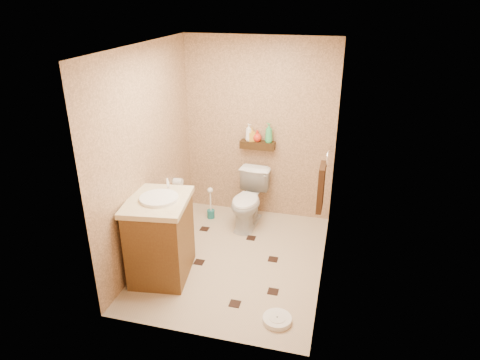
# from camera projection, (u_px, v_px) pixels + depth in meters

# --- Properties ---
(ground) EXTENTS (2.50, 2.50, 0.00)m
(ground) POSITION_uv_depth(u_px,v_px,m) (235.00, 259.00, 5.01)
(ground) COLOR #C6AC91
(ground) RESTS_ON ground
(wall_back) EXTENTS (2.00, 0.04, 2.40)m
(wall_back) POSITION_uv_depth(u_px,v_px,m) (259.00, 130.00, 5.63)
(wall_back) COLOR tan
(wall_back) RESTS_ON ground
(wall_front) EXTENTS (2.00, 0.04, 2.40)m
(wall_front) POSITION_uv_depth(u_px,v_px,m) (193.00, 220.00, 3.42)
(wall_front) COLOR tan
(wall_front) RESTS_ON ground
(wall_left) EXTENTS (0.04, 2.50, 2.40)m
(wall_left) POSITION_uv_depth(u_px,v_px,m) (148.00, 156.00, 4.75)
(wall_left) COLOR tan
(wall_left) RESTS_ON ground
(wall_right) EXTENTS (0.04, 2.50, 2.40)m
(wall_right) POSITION_uv_depth(u_px,v_px,m) (330.00, 173.00, 4.29)
(wall_right) COLOR tan
(wall_right) RESTS_ON ground
(ceiling) EXTENTS (2.00, 2.50, 0.02)m
(ceiling) POSITION_uv_depth(u_px,v_px,m) (234.00, 46.00, 4.04)
(ceiling) COLOR silver
(ceiling) RESTS_ON wall_back
(wall_shelf) EXTENTS (0.46, 0.14, 0.10)m
(wall_shelf) POSITION_uv_depth(u_px,v_px,m) (258.00, 145.00, 5.63)
(wall_shelf) COLOR #37210F
(wall_shelf) RESTS_ON wall_back
(floor_accents) EXTENTS (1.22, 1.44, 0.01)m
(floor_accents) POSITION_uv_depth(u_px,v_px,m) (238.00, 261.00, 4.96)
(floor_accents) COLOR black
(floor_accents) RESTS_ON ground
(toilet) EXTENTS (0.46, 0.74, 0.73)m
(toilet) POSITION_uv_depth(u_px,v_px,m) (248.00, 200.00, 5.61)
(toilet) COLOR white
(toilet) RESTS_ON ground
(vanity) EXTENTS (0.71, 0.83, 1.06)m
(vanity) POSITION_uv_depth(u_px,v_px,m) (160.00, 236.00, 4.57)
(vanity) COLOR brown
(vanity) RESTS_ON ground
(bathroom_scale) EXTENTS (0.31, 0.31, 0.06)m
(bathroom_scale) POSITION_uv_depth(u_px,v_px,m) (277.00, 319.00, 4.05)
(bathroom_scale) COLOR white
(bathroom_scale) RESTS_ON ground
(toilet_brush) EXTENTS (0.10, 0.10, 0.46)m
(toilet_brush) POSITION_uv_depth(u_px,v_px,m) (211.00, 207.00, 5.86)
(toilet_brush) COLOR #1B6B6F
(toilet_brush) RESTS_ON ground
(towel_ring) EXTENTS (0.12, 0.30, 0.76)m
(towel_ring) POSITION_uv_depth(u_px,v_px,m) (322.00, 185.00, 4.64)
(towel_ring) COLOR silver
(towel_ring) RESTS_ON wall_right
(toilet_paper) EXTENTS (0.12, 0.11, 0.12)m
(toilet_paper) POSITION_uv_depth(u_px,v_px,m) (178.00, 182.00, 5.56)
(toilet_paper) COLOR white
(toilet_paper) RESTS_ON wall_left
(bottle_a) EXTENTS (0.12, 0.12, 0.23)m
(bottle_a) POSITION_uv_depth(u_px,v_px,m) (249.00, 132.00, 5.59)
(bottle_a) COLOR white
(bottle_a) RESTS_ON wall_shelf
(bottle_b) EXTENTS (0.10, 0.10, 0.18)m
(bottle_b) POSITION_uv_depth(u_px,v_px,m) (252.00, 134.00, 5.59)
(bottle_b) COLOR gold
(bottle_b) RESTS_ON wall_shelf
(bottle_c) EXTENTS (0.16, 0.16, 0.15)m
(bottle_c) POSITION_uv_depth(u_px,v_px,m) (257.00, 136.00, 5.58)
(bottle_c) COLOR red
(bottle_c) RESTS_ON wall_shelf
(bottle_d) EXTENTS (0.14, 0.14, 0.25)m
(bottle_d) POSITION_uv_depth(u_px,v_px,m) (269.00, 133.00, 5.53)
(bottle_d) COLOR #38AA60
(bottle_d) RESTS_ON wall_shelf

